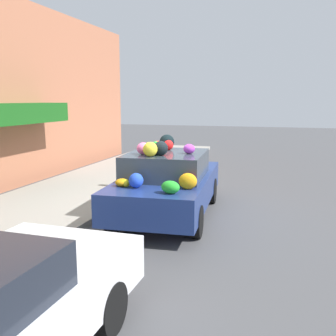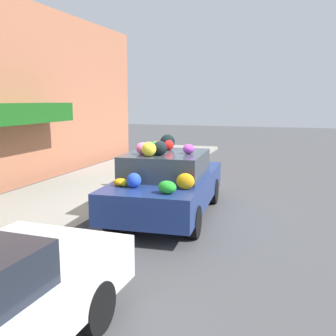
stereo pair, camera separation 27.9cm
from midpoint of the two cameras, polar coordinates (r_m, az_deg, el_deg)
ground_plane at (r=8.89m, az=-2.16°, el=-6.75°), size 60.00×60.00×0.00m
sidewalk_curb at (r=10.04m, az=-16.97°, el=-4.81°), size 24.00×3.20×0.14m
fire_hydrant at (r=11.02m, az=-7.68°, el=-0.96°), size 0.20×0.20×0.70m
art_car at (r=8.60m, az=-0.98°, el=-2.07°), size 4.27×2.11×1.77m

